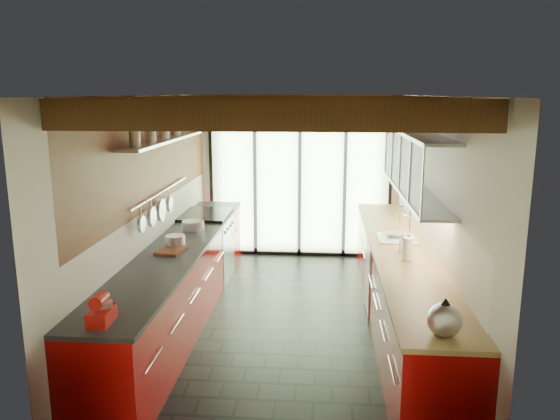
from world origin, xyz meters
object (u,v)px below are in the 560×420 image
object	(u,v)px
bowl	(396,235)
kettle	(445,318)
paper_towel	(408,249)
stand_mixer	(102,311)
soap_bottle	(404,243)

from	to	relation	value
bowl	kettle	bearing A→B (deg)	-90.00
kettle	paper_towel	xyz separation A→B (m)	(-0.00, 1.78, -0.01)
stand_mixer	kettle	distance (m)	2.54
kettle	stand_mixer	bearing A→B (deg)	179.85
paper_towel	soap_bottle	world-z (taller)	paper_towel
stand_mixer	paper_towel	size ratio (longest dim) A/B	0.94
stand_mixer	soap_bottle	distance (m)	3.29
paper_towel	stand_mixer	bearing A→B (deg)	-145.02
paper_towel	kettle	bearing A→B (deg)	-90.00
soap_bottle	bowl	bearing A→B (deg)	90.00
soap_bottle	paper_towel	bearing A→B (deg)	-90.00
paper_towel	soap_bottle	distance (m)	0.31
stand_mixer	kettle	world-z (taller)	kettle
stand_mixer	bowl	xyz separation A→B (m)	(2.54, 2.75, -0.07)
paper_towel	bowl	bearing A→B (deg)	90.00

